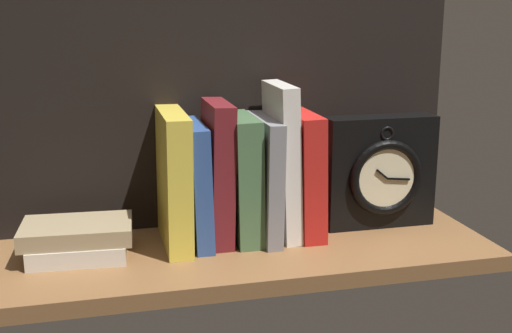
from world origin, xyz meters
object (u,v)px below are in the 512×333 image
(book_maroon_dawkins, at_px, (217,173))
(framed_clock, at_px, (380,172))
(book_gray_chess, at_px, (264,178))
(book_stack_side, at_px, (78,239))
(book_blue_modern, at_px, (197,183))
(book_green_romantic, at_px, (242,178))
(book_yellow_seinlanguage, at_px, (174,179))
(book_white_catcher, at_px, (282,161))
(book_red_requiem, at_px, (303,174))

(book_maroon_dawkins, distance_m, framed_clock, 0.28)
(book_gray_chess, bearing_deg, framed_clock, 0.89)
(book_stack_side, bearing_deg, book_blue_modern, 6.71)
(book_green_romantic, relative_size, book_gray_chess, 1.02)
(book_yellow_seinlanguage, distance_m, book_blue_modern, 0.04)
(framed_clock, bearing_deg, book_white_catcher, -178.96)
(book_stack_side, bearing_deg, book_yellow_seinlanguage, 8.27)
(book_green_romantic, distance_m, book_stack_side, 0.27)
(book_red_requiem, bearing_deg, book_stack_side, -176.54)
(book_white_catcher, height_order, framed_clock, book_white_catcher)
(book_green_romantic, height_order, framed_clock, book_green_romantic)
(book_yellow_seinlanguage, relative_size, book_white_catcher, 0.85)
(book_green_romantic, xyz_separation_m, book_stack_side, (-0.26, -0.02, -0.07))
(book_white_catcher, bearing_deg, book_maroon_dawkins, 180.00)
(book_maroon_dawkins, bearing_deg, book_gray_chess, 0.00)
(book_stack_side, bearing_deg, book_gray_chess, 4.22)
(book_blue_modern, relative_size, book_red_requiem, 0.95)
(book_yellow_seinlanguage, xyz_separation_m, book_blue_modern, (0.04, 0.00, -0.01))
(book_gray_chess, relative_size, book_stack_side, 1.16)
(book_yellow_seinlanguage, bearing_deg, book_white_catcher, 0.00)
(book_red_requiem, relative_size, framed_clock, 1.07)
(book_yellow_seinlanguage, bearing_deg, book_stack_side, -171.73)
(book_maroon_dawkins, height_order, book_red_requiem, book_maroon_dawkins)
(book_gray_chess, relative_size, book_white_catcher, 0.79)
(book_red_requiem, height_order, framed_clock, book_red_requiem)
(book_gray_chess, height_order, book_red_requiem, book_red_requiem)
(book_green_romantic, xyz_separation_m, book_white_catcher, (0.07, 0.00, 0.02))
(framed_clock, bearing_deg, book_stack_side, -177.14)
(book_yellow_seinlanguage, relative_size, book_green_romantic, 1.05)
(book_blue_modern, bearing_deg, book_green_romantic, 0.00)
(book_yellow_seinlanguage, bearing_deg, book_maroon_dawkins, 0.00)
(book_maroon_dawkins, distance_m, book_red_requiem, 0.14)
(book_maroon_dawkins, relative_size, framed_clock, 1.18)
(book_yellow_seinlanguage, distance_m, book_white_catcher, 0.18)
(book_stack_side, bearing_deg, framed_clock, 2.86)
(book_gray_chess, height_order, framed_clock, book_gray_chess)
(book_yellow_seinlanguage, height_order, book_maroon_dawkins, book_maroon_dawkins)
(book_yellow_seinlanguage, relative_size, framed_clock, 1.12)
(framed_clock, bearing_deg, book_blue_modern, -179.42)
(book_yellow_seinlanguage, height_order, book_green_romantic, book_yellow_seinlanguage)
(book_yellow_seinlanguage, xyz_separation_m, framed_clock, (0.35, 0.00, -0.01))
(book_green_romantic, relative_size, book_stack_side, 1.19)
(book_yellow_seinlanguage, bearing_deg, book_red_requiem, 0.00)
(book_gray_chess, xyz_separation_m, framed_clock, (0.21, 0.00, -0.00))
(book_white_catcher, bearing_deg, framed_clock, 1.04)
(book_yellow_seinlanguage, height_order, book_stack_side, book_yellow_seinlanguage)
(book_yellow_seinlanguage, height_order, book_white_catcher, book_white_catcher)
(book_blue_modern, relative_size, book_green_romantic, 0.96)
(book_white_catcher, bearing_deg, book_red_requiem, 0.00)
(framed_clock, bearing_deg, book_maroon_dawkins, -179.36)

